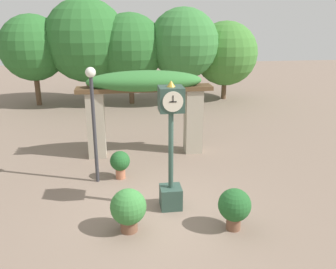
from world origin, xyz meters
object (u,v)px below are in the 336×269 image
(potted_plant_near_left, at_px, (234,206))
(pedestal_clock, at_px, (171,145))
(potted_plant_near_right, at_px, (120,162))
(potted_plant_far_left, at_px, (128,208))
(lamp_post, at_px, (93,107))

(potted_plant_near_left, bearing_deg, pedestal_clock, 137.44)
(potted_plant_near_right, height_order, potted_plant_far_left, potted_plant_far_left)
(pedestal_clock, relative_size, potted_plant_near_left, 3.29)
(pedestal_clock, height_order, potted_plant_near_right, pedestal_clock)
(potted_plant_near_right, bearing_deg, potted_plant_far_left, -86.86)
(potted_plant_near_right, xyz_separation_m, lamp_post, (-0.67, -0.12, 1.71))
(potted_plant_near_left, distance_m, lamp_post, 4.60)
(potted_plant_near_right, bearing_deg, pedestal_clock, -56.90)
(pedestal_clock, bearing_deg, lamp_post, 137.07)
(potted_plant_near_left, relative_size, lamp_post, 0.29)
(potted_plant_near_left, xyz_separation_m, potted_plant_far_left, (-2.33, 0.25, -0.00))
(potted_plant_near_left, xyz_separation_m, potted_plant_near_right, (-2.48, 3.04, -0.06))
(potted_plant_far_left, bearing_deg, potted_plant_near_right, 93.14)
(potted_plant_far_left, bearing_deg, potted_plant_near_left, -6.11)
(potted_plant_near_right, distance_m, lamp_post, 1.84)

